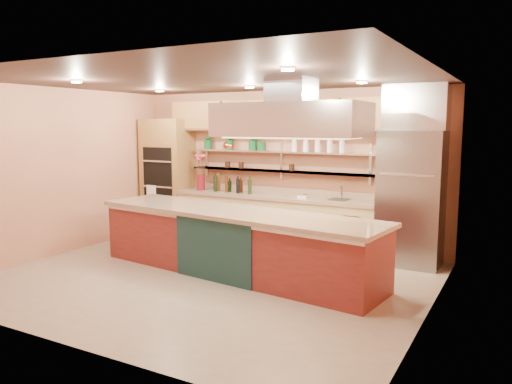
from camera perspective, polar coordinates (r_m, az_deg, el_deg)
The scene contains 21 objects.
floor at distance 7.29m, azimuth -5.41°, elevation -9.87°, with size 6.00×5.00×0.02m, color gray.
ceiling at distance 6.98m, azimuth -5.71°, elevation 12.71°, with size 6.00×5.00×0.02m, color black.
wall_back at distance 9.16m, azimuth 3.30°, elevation 2.76°, with size 6.00×0.04×2.80m, color tan.
wall_front at distance 5.15m, azimuth -21.45°, elevation -1.62°, with size 6.00×0.04×2.80m, color tan.
wall_left at distance 9.03m, azimuth -21.51°, elevation 2.17°, with size 0.04×5.00×2.80m, color tan.
wall_right at distance 5.86m, azimuth 19.44°, elevation -0.44°, with size 0.04×5.00×2.80m, color tan.
oven_stack at distance 10.22m, azimuth -10.01°, elevation 1.76°, with size 0.95×0.64×2.30m, color olive.
refrigerator at distance 8.11m, azimuth 17.30°, elevation -0.70°, with size 0.95×0.72×2.10m, color gray.
back_counter at distance 9.04m, azimuth 2.14°, elevation -3.28°, with size 3.84×0.64×0.93m, color tan.
wall_shelf_lower at distance 9.07m, azimuth 2.65°, elevation 2.40°, with size 3.60×0.26×0.03m, color silver.
wall_shelf_upper at distance 9.04m, azimuth 2.67°, elevation 4.61°, with size 3.60×0.26×0.03m, color silver.
upper_cabinets at distance 8.96m, azimuth 2.84°, elevation 8.74°, with size 4.60×0.36×0.55m, color olive.
range_hood at distance 6.76m, azimuth 4.06°, elevation 8.22°, with size 2.00×1.00×0.45m, color silver.
ceiling_downlights at distance 7.14m, azimuth -4.78°, elevation 12.36°, with size 4.00×2.80×0.02m, color #FFE5A5.
island at distance 7.38m, azimuth -2.46°, elevation -5.74°, with size 4.51×0.98×0.94m, color maroon.
flower_vase at distance 9.71m, azimuth -6.33°, elevation 1.08°, with size 0.16×0.16×0.29m, color maroon.
oil_bottle_cluster at distance 9.31m, azimuth -2.58°, elevation 0.80°, with size 0.87×0.25×0.28m, color black.
kitchen_scale at distance 8.67m, azimuth 5.40°, elevation -0.36°, with size 0.16×0.12×0.09m, color white.
bar_faucet at distance 8.52m, azimuth 9.79°, elevation -0.13°, with size 0.03×0.03×0.22m, color silver.
copper_kettle at distance 9.56m, azimuth -3.19°, elevation 5.34°, with size 0.20×0.20×0.16m, color #D05B30.
green_canister at distance 9.21m, azimuth 0.60°, elevation 5.29°, with size 0.14×0.14×0.17m, color #0F4922.
Camera 1 is at (3.92, -5.74, 2.18)m, focal length 35.00 mm.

